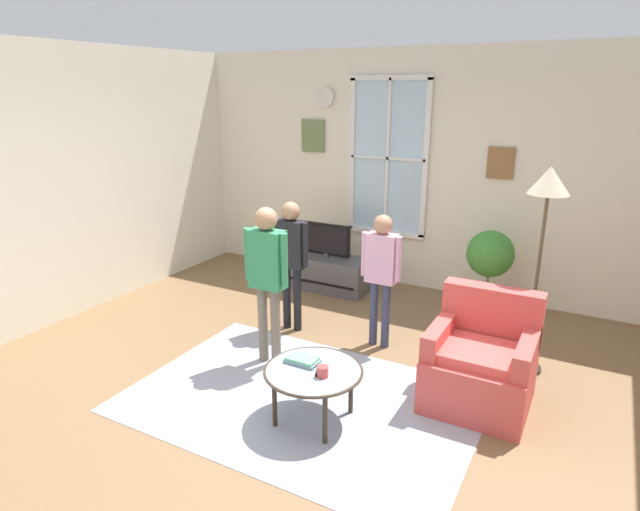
{
  "coord_description": "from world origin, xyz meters",
  "views": [
    {
      "loc": [
        1.94,
        -3.02,
        2.34
      ],
      "look_at": [
        -0.13,
        0.8,
        0.98
      ],
      "focal_mm": 29.84,
      "sensor_mm": 36.0,
      "label": 1
    }
  ],
  "objects_px": {
    "tv_stand": "(327,273)",
    "remote_near_books": "(319,371)",
    "potted_plant_by_window": "(490,260)",
    "person_green_shirt": "(267,268)",
    "coffee_table": "(313,373)",
    "floor_lamp": "(547,202)",
    "armchair": "(481,364)",
    "person_black_shirt": "(291,251)",
    "person_pink_shirt": "(381,266)",
    "television": "(327,240)",
    "cup": "(323,372)",
    "book_stack": "(302,360)"
  },
  "relations": [
    {
      "from": "television",
      "to": "armchair",
      "type": "distance_m",
      "value": 2.74
    },
    {
      "from": "floor_lamp",
      "to": "person_black_shirt",
      "type": "bearing_deg",
      "value": -173.12
    },
    {
      "from": "cup",
      "to": "person_pink_shirt",
      "type": "xyz_separation_m",
      "value": [
        -0.14,
        1.39,
        0.35
      ]
    },
    {
      "from": "television",
      "to": "remote_near_books",
      "type": "xyz_separation_m",
      "value": [
        1.23,
        -2.45,
        -0.2
      ]
    },
    {
      "from": "armchair",
      "to": "cup",
      "type": "xyz_separation_m",
      "value": [
        -0.91,
        -0.87,
        0.13
      ]
    },
    {
      "from": "television",
      "to": "person_pink_shirt",
      "type": "height_order",
      "value": "person_pink_shirt"
    },
    {
      "from": "coffee_table",
      "to": "remote_near_books",
      "type": "distance_m",
      "value": 0.07
    },
    {
      "from": "book_stack",
      "to": "person_black_shirt",
      "type": "distance_m",
      "value": 1.52
    },
    {
      "from": "potted_plant_by_window",
      "to": "person_pink_shirt",
      "type": "bearing_deg",
      "value": -120.4
    },
    {
      "from": "cup",
      "to": "person_pink_shirt",
      "type": "relative_size",
      "value": 0.06
    },
    {
      "from": "armchair",
      "to": "person_pink_shirt",
      "type": "xyz_separation_m",
      "value": [
        -1.05,
        0.52,
        0.47
      ]
    },
    {
      "from": "television",
      "to": "person_pink_shirt",
      "type": "xyz_separation_m",
      "value": [
        1.14,
        -1.1,
        0.18
      ]
    },
    {
      "from": "coffee_table",
      "to": "cup",
      "type": "bearing_deg",
      "value": -26.57
    },
    {
      "from": "person_black_shirt",
      "to": "potted_plant_by_window",
      "type": "distance_m",
      "value": 2.12
    },
    {
      "from": "armchair",
      "to": "tv_stand",
      "type": "bearing_deg",
      "value": 143.59
    },
    {
      "from": "tv_stand",
      "to": "remote_near_books",
      "type": "bearing_deg",
      "value": -63.26
    },
    {
      "from": "person_black_shirt",
      "to": "floor_lamp",
      "type": "xyz_separation_m",
      "value": [
        2.22,
        0.27,
        0.66
      ]
    },
    {
      "from": "armchair",
      "to": "person_pink_shirt",
      "type": "bearing_deg",
      "value": 153.84
    },
    {
      "from": "person_green_shirt",
      "to": "person_black_shirt",
      "type": "relative_size",
      "value": 1.08
    },
    {
      "from": "coffee_table",
      "to": "person_pink_shirt",
      "type": "height_order",
      "value": "person_pink_shirt"
    },
    {
      "from": "television",
      "to": "potted_plant_by_window",
      "type": "bearing_deg",
      "value": 4.3
    },
    {
      "from": "floor_lamp",
      "to": "armchair",
      "type": "bearing_deg",
      "value": -109.82
    },
    {
      "from": "person_green_shirt",
      "to": "potted_plant_by_window",
      "type": "xyz_separation_m",
      "value": [
        1.46,
        2.01,
        -0.28
      ]
    },
    {
      "from": "coffee_table",
      "to": "remote_near_books",
      "type": "bearing_deg",
      "value": -10.55
    },
    {
      "from": "potted_plant_by_window",
      "to": "person_green_shirt",
      "type": "bearing_deg",
      "value": -125.95
    },
    {
      "from": "potted_plant_by_window",
      "to": "armchair",
      "type": "bearing_deg",
      "value": -79.64
    },
    {
      "from": "armchair",
      "to": "person_black_shirt",
      "type": "height_order",
      "value": "person_black_shirt"
    },
    {
      "from": "person_green_shirt",
      "to": "remote_near_books",
      "type": "bearing_deg",
      "value": -35.31
    },
    {
      "from": "person_black_shirt",
      "to": "potted_plant_by_window",
      "type": "bearing_deg",
      "value": 38.65
    },
    {
      "from": "book_stack",
      "to": "person_green_shirt",
      "type": "distance_m",
      "value": 0.94
    },
    {
      "from": "television",
      "to": "cup",
      "type": "xyz_separation_m",
      "value": [
        1.29,
        -2.49,
        -0.17
      ]
    },
    {
      "from": "person_black_shirt",
      "to": "person_green_shirt",
      "type": "bearing_deg",
      "value": -74.79
    },
    {
      "from": "coffee_table",
      "to": "tv_stand",
      "type": "bearing_deg",
      "value": 115.82
    },
    {
      "from": "person_pink_shirt",
      "to": "floor_lamp",
      "type": "distance_m",
      "value": 1.48
    },
    {
      "from": "armchair",
      "to": "television",
      "type": "bearing_deg",
      "value": 143.64
    },
    {
      "from": "floor_lamp",
      "to": "potted_plant_by_window",
      "type": "bearing_deg",
      "value": 118.8
    },
    {
      "from": "coffee_table",
      "to": "floor_lamp",
      "type": "xyz_separation_m",
      "value": [
        1.27,
        1.53,
        1.1
      ]
    },
    {
      "from": "person_green_shirt",
      "to": "floor_lamp",
      "type": "bearing_deg",
      "value": 25.3
    },
    {
      "from": "television",
      "to": "person_pink_shirt",
      "type": "bearing_deg",
      "value": -43.84
    },
    {
      "from": "television",
      "to": "person_black_shirt",
      "type": "distance_m",
      "value": 1.21
    },
    {
      "from": "television",
      "to": "potted_plant_by_window",
      "type": "height_order",
      "value": "potted_plant_by_window"
    },
    {
      "from": "coffee_table",
      "to": "armchair",
      "type": "bearing_deg",
      "value": 39.05
    },
    {
      "from": "remote_near_books",
      "to": "person_green_shirt",
      "type": "bearing_deg",
      "value": 144.69
    },
    {
      "from": "armchair",
      "to": "book_stack",
      "type": "relative_size",
      "value": 3.49
    },
    {
      "from": "tv_stand",
      "to": "floor_lamp",
      "type": "height_order",
      "value": "floor_lamp"
    },
    {
      "from": "armchair",
      "to": "person_black_shirt",
      "type": "xyz_separation_m",
      "value": [
        -1.97,
        0.44,
        0.5
      ]
    },
    {
      "from": "television",
      "to": "armchair",
      "type": "xyz_separation_m",
      "value": [
        2.19,
        -1.61,
        -0.3
      ]
    },
    {
      "from": "potted_plant_by_window",
      "to": "floor_lamp",
      "type": "height_order",
      "value": "floor_lamp"
    },
    {
      "from": "armchair",
      "to": "person_green_shirt",
      "type": "relative_size",
      "value": 0.61
    },
    {
      "from": "remote_near_books",
      "to": "potted_plant_by_window",
      "type": "xyz_separation_m",
      "value": [
        0.64,
        2.59,
        0.19
      ]
    }
  ]
}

